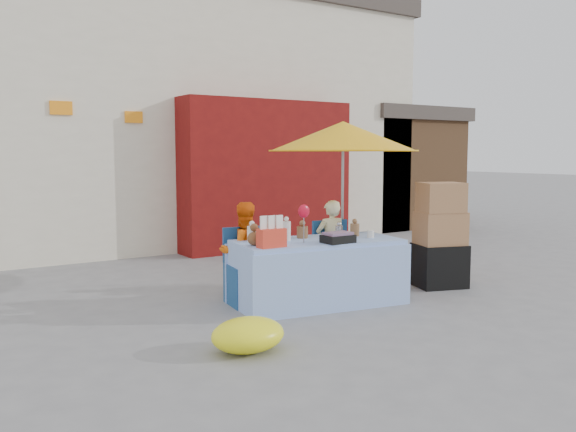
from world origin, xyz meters
TOP-DOWN VIEW (x-y plane):
  - ground at (0.00, 0.00)m, footprint 80.00×80.00m
  - backdrop at (0.52, 7.52)m, footprint 14.00×8.00m
  - market_table at (0.55, 0.46)m, footprint 2.01×1.18m
  - chair_left at (-0.08, 0.89)m, footprint 0.55×0.54m
  - chair_right at (1.17, 0.89)m, footprint 0.55×0.54m
  - vendor_orange at (-0.08, 1.02)m, footprint 0.61×0.51m
  - vendor_beige at (1.17, 1.02)m, footprint 0.44×0.32m
  - umbrella at (1.47, 1.17)m, footprint 1.90×1.90m
  - box_stack at (2.37, 0.32)m, footprint 0.72×0.65m
  - tarp_bundle at (-0.92, -0.55)m, footprint 0.76×0.67m

SIDE VIEW (x-z plane):
  - ground at x=0.00m, z-range 0.00..0.00m
  - tarp_bundle at x=-0.92m, z-range 0.00..0.29m
  - chair_left at x=-0.08m, z-range -0.17..0.68m
  - chair_right at x=1.17m, z-range -0.17..0.68m
  - market_table at x=0.55m, z-range -0.20..0.94m
  - vendor_beige at x=1.17m, z-range 0.00..1.11m
  - vendor_orange at x=-0.08m, z-range 0.00..1.14m
  - box_stack at x=2.37m, z-range -0.05..1.27m
  - umbrella at x=1.47m, z-range 0.85..2.94m
  - backdrop at x=0.52m, z-range -0.80..7.00m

